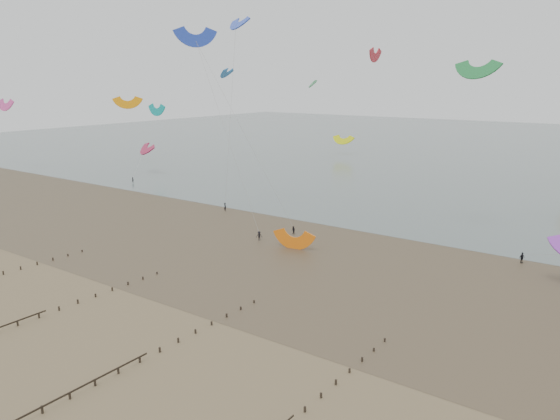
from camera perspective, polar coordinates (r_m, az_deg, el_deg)
The scene contains 6 objects.
ground at distance 64.83m, azimuth -12.34°, elevation -12.06°, with size 500.00×500.00×0.00m, color brown.
sea_and_shore at distance 91.71m, azimuth 2.01°, elevation -4.05°, with size 500.00×665.00×0.03m.
kitesurfer_lead at distance 117.93m, azimuth -5.76°, elevation 0.33°, with size 0.67×0.44×1.85m, color black.
kitesurfers at distance 92.41m, azimuth 23.60°, elevation -4.51°, with size 138.98×29.15×1.87m.
grounded_kite at distance 91.63m, azimuth 1.44°, elevation -4.06°, with size 6.39×3.35×4.87m, color orange, non-canonical shape.
kites_airborne at distance 135.28m, azimuth 11.46°, elevation 10.28°, with size 248.27×113.68×39.40m.
Camera 1 is at (44.29, -38.46, 27.60)m, focal length 35.00 mm.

